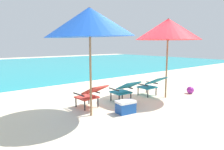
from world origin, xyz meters
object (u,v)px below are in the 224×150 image
(lounge_chair_center, at_px, (124,89))
(beach_umbrella_right, at_px, (168,29))
(beach_umbrella_left, at_px, (90,22))
(cooler_box, at_px, (126,107))
(lounge_chair_right, at_px, (151,84))
(lounge_chair_left, at_px, (91,94))
(beach_ball, at_px, (190,90))

(lounge_chair_center, height_order, beach_umbrella_right, beach_umbrella_right)
(beach_umbrella_left, height_order, cooler_box, beach_umbrella_left)
(cooler_box, bearing_deg, lounge_chair_center, 49.53)
(cooler_box, bearing_deg, beach_umbrella_left, 153.10)
(lounge_chair_right, relative_size, beach_umbrella_right, 0.35)
(beach_umbrella_left, relative_size, cooler_box, 5.06)
(lounge_chair_left, relative_size, beach_umbrella_right, 0.36)
(lounge_chair_center, bearing_deg, cooler_box, -130.47)
(lounge_chair_center, xyz_separation_m, beach_umbrella_left, (-1.39, -0.32, 1.81))
(beach_umbrella_right, height_order, beach_ball, beach_umbrella_right)
(beach_umbrella_left, distance_m, cooler_box, 2.23)
(lounge_chair_center, bearing_deg, beach_umbrella_right, -16.28)
(lounge_chair_right, relative_size, cooler_box, 1.75)
(beach_umbrella_left, distance_m, beach_umbrella_right, 2.82)
(lounge_chair_left, xyz_separation_m, beach_umbrella_right, (2.53, -0.57, 1.78))
(beach_umbrella_right, bearing_deg, beach_umbrella_left, 177.93)
(beach_umbrella_left, bearing_deg, cooler_box, -26.90)
(lounge_chair_center, distance_m, beach_umbrella_left, 2.30)
(beach_umbrella_right, distance_m, cooler_box, 2.88)
(lounge_chair_right, bearing_deg, beach_ball, -24.84)
(beach_ball, bearing_deg, lounge_chair_left, 167.75)
(lounge_chair_right, xyz_separation_m, beach_umbrella_right, (0.24, -0.41, 1.78))
(lounge_chair_right, distance_m, cooler_box, 1.95)
(lounge_chair_left, bearing_deg, lounge_chair_right, -4.10)
(lounge_chair_left, height_order, cooler_box, lounge_chair_left)
(lounge_chair_right, height_order, beach_umbrella_left, beach_umbrella_left)
(lounge_chair_center, relative_size, beach_umbrella_left, 0.35)
(lounge_chair_left, xyz_separation_m, lounge_chair_right, (2.29, -0.16, 0.00))
(beach_umbrella_right, xyz_separation_m, beach_ball, (1.12, -0.22, -2.05))
(lounge_chair_left, relative_size, lounge_chair_right, 1.02)
(lounge_chair_left, distance_m, beach_umbrella_left, 1.89)
(beach_ball, distance_m, cooler_box, 3.16)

